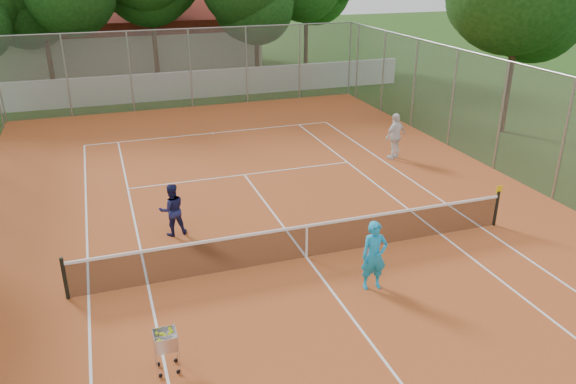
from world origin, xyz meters
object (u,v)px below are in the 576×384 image
object	(u,v)px
tennis_net	(307,241)
player_far_right	(395,136)
player_far_left	(172,210)
ball_hopper	(166,350)
clubhouse	(131,37)
player_near	(374,256)

from	to	relation	value
tennis_net	player_far_right	size ratio (longest dim) A/B	6.55
player_far_left	ball_hopper	distance (m)	5.81
tennis_net	clubhouse	world-z (taller)	clubhouse
tennis_net	ball_hopper	world-z (taller)	tennis_net
ball_hopper	player_near	bearing A→B (deg)	10.65
tennis_net	clubhouse	size ratio (longest dim) A/B	0.72
tennis_net	player_near	distance (m)	2.14
player_far_right	ball_hopper	world-z (taller)	player_far_right
clubhouse	player_near	bearing A→B (deg)	-84.47
player_far_left	ball_hopper	size ratio (longest dim) A/B	1.63
clubhouse	player_far_left	xyz separation A→B (m)	(-1.11, -26.50, -1.41)
tennis_net	ball_hopper	size ratio (longest dim) A/B	12.58
ball_hopper	clubhouse	bearing A→B (deg)	81.86
clubhouse	player_far_right	bearing A→B (deg)	-70.53
tennis_net	player_near	bearing A→B (deg)	-62.02
tennis_net	player_far_right	distance (m)	8.70
player_far_left	player_far_right	world-z (taller)	player_far_right
player_near	player_far_right	bearing A→B (deg)	65.18
player_far_right	player_far_left	bearing A→B (deg)	0.75
player_near	player_far_left	bearing A→B (deg)	140.35
clubhouse	player_near	xyz separation A→B (m)	(2.99, -30.86, -1.32)
clubhouse	ball_hopper	world-z (taller)	clubhouse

